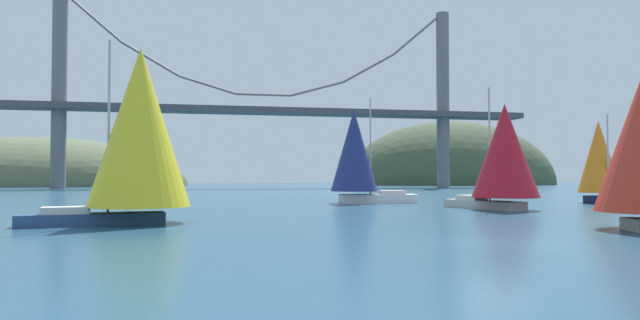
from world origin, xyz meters
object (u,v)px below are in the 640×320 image
(sailboat_crimson_sail, at_px, (504,154))
(sailboat_orange_sail, at_px, (600,160))
(sailboat_yellow_sail, at_px, (138,130))
(channel_buoy, at_px, (128,200))
(sailboat_navy_sail, at_px, (356,155))

(sailboat_crimson_sail, xyz_separation_m, sailboat_orange_sail, (14.01, 7.47, -0.21))
(sailboat_orange_sail, relative_size, sailboat_yellow_sail, 0.85)
(sailboat_orange_sail, bearing_deg, channel_buoy, 170.26)
(sailboat_navy_sail, distance_m, sailboat_crimson_sail, 14.33)
(channel_buoy, bearing_deg, sailboat_yellow_sail, -80.56)
(sailboat_navy_sail, height_order, sailboat_crimson_sail, sailboat_navy_sail)
(sailboat_crimson_sail, height_order, sailboat_yellow_sail, sailboat_yellow_sail)
(sailboat_navy_sail, height_order, sailboat_yellow_sail, sailboat_navy_sail)
(sailboat_navy_sail, relative_size, sailboat_crimson_sail, 1.05)
(sailboat_crimson_sail, height_order, channel_buoy, sailboat_crimson_sail)
(sailboat_navy_sail, relative_size, sailboat_orange_sail, 1.20)
(sailboat_crimson_sail, xyz_separation_m, channel_buoy, (-28.69, 14.80, -3.83))
(sailboat_yellow_sail, xyz_separation_m, channel_buoy, (-3.59, 21.58, -4.63))
(sailboat_crimson_sail, bearing_deg, channel_buoy, 152.72)
(sailboat_orange_sail, xyz_separation_m, sailboat_yellow_sail, (-39.11, -14.25, 1.00))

